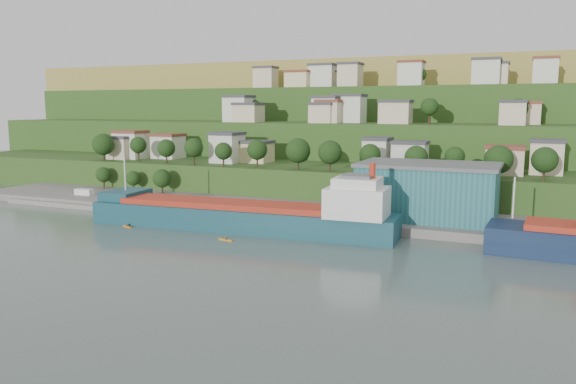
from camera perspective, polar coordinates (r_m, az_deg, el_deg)
The scene contains 10 objects.
ground at distance 122.26m, azimuth -8.08°, elevation -4.40°, with size 500.00×500.00×0.00m, color #45544D.
quay at distance 139.00m, azimuth 5.09°, elevation -2.77°, with size 220.00×26.00×4.00m, color slate.
pebble_beach at distance 172.58m, azimuth -19.98°, elevation -1.03°, with size 40.00×18.00×2.40m, color slate.
hillside at distance 278.62m, azimuth 10.26°, elevation 2.85°, with size 360.00×210.83×96.00m.
cargo_ship_near at distance 125.69m, azimuth -4.05°, elevation -2.62°, with size 71.72×15.32×18.29m.
warehouse at distance 132.49m, azimuth 14.02°, elevation 0.14°, with size 31.18×19.30×12.80m.
caravan at distance 174.14m, azimuth -19.98°, elevation -0.13°, with size 5.46×2.27×2.55m, color white.
dinghy at distance 164.64m, azimuth -18.61°, elevation -0.85°, with size 3.82×1.43×0.76m, color silver.
kayak_orange at distance 134.74m, azimuth -16.01°, elevation -3.34°, with size 3.09×1.65×0.78m.
kayak_yellow at distance 117.38m, azimuth -6.33°, elevation -4.79°, with size 3.54×1.20×0.87m.
Camera 1 is at (62.37, -101.54, 27.33)m, focal length 35.00 mm.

